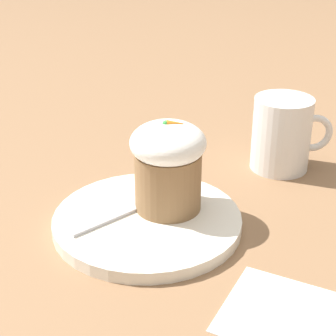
% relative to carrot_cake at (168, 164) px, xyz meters
% --- Properties ---
extents(ground_plane, '(4.00, 4.00, 0.00)m').
position_rel_carrot_cake_xyz_m(ground_plane, '(-0.02, -0.02, -0.07)').
color(ground_plane, '#846042').
extents(dessert_plate, '(0.21, 0.21, 0.01)m').
position_rel_carrot_cake_xyz_m(dessert_plate, '(-0.02, -0.02, -0.06)').
color(dessert_plate, white).
rests_on(dessert_plate, ground_plane).
extents(carrot_cake, '(0.08, 0.08, 0.11)m').
position_rel_carrot_cake_xyz_m(carrot_cake, '(0.00, 0.00, 0.00)').
color(carrot_cake, olive).
rests_on(carrot_cake, dessert_plate).
extents(spoon, '(0.12, 0.10, 0.01)m').
position_rel_carrot_cake_xyz_m(spoon, '(-0.03, 0.00, -0.05)').
color(spoon, '#B7B7BC').
rests_on(spoon, dessert_plate).
extents(coffee_cup, '(0.11, 0.08, 0.10)m').
position_rel_carrot_cake_xyz_m(coffee_cup, '(0.16, 0.12, -0.02)').
color(coffee_cup, white).
rests_on(coffee_cup, ground_plane).
extents(paper_napkin, '(0.16, 0.15, 0.00)m').
position_rel_carrot_cake_xyz_m(paper_napkin, '(0.10, -0.17, -0.07)').
color(paper_napkin, white).
rests_on(paper_napkin, ground_plane).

